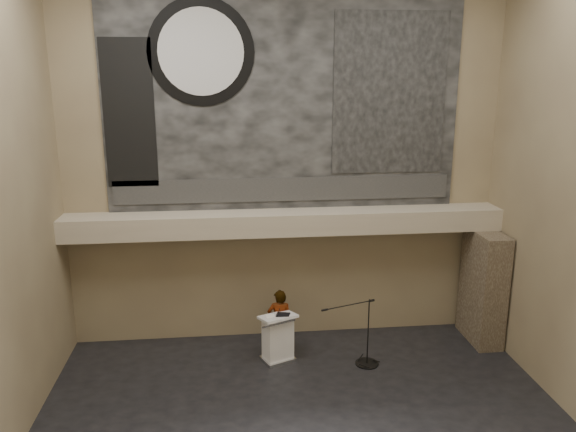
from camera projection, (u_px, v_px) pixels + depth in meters
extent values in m
plane|color=black|center=(307.00, 432.00, 10.11)|extent=(10.00, 10.00, 0.00)
cube|color=#7A674D|center=(284.00, 163.00, 12.89)|extent=(10.00, 0.02, 8.50)
cube|color=#7A674D|center=(372.00, 300.00, 5.19)|extent=(10.00, 0.02, 8.50)
cube|color=tan|center=(286.00, 222.00, 12.83)|extent=(10.00, 0.80, 0.50)
cylinder|color=#B2893D|center=(216.00, 237.00, 12.69)|extent=(0.04, 0.04, 0.06)
cylinder|color=#B2893D|center=(367.00, 232.00, 13.06)|extent=(0.04, 0.04, 0.06)
cube|color=black|center=(284.00, 99.00, 12.50)|extent=(8.00, 0.05, 5.00)
cube|color=#2B2B2B|center=(285.00, 189.00, 12.98)|extent=(7.76, 0.02, 0.55)
cylinder|color=black|center=(201.00, 52.00, 12.02)|extent=(2.30, 0.02, 2.30)
cylinder|color=silver|center=(201.00, 52.00, 12.00)|extent=(1.84, 0.02, 1.84)
cube|color=black|center=(390.00, 94.00, 12.69)|extent=(2.60, 0.02, 3.60)
cube|color=black|center=(129.00, 114.00, 12.18)|extent=(1.10, 0.02, 3.20)
cube|color=#45382A|center=(483.00, 287.00, 13.29)|extent=(0.60, 1.40, 2.70)
cube|color=silver|center=(278.00, 359.00, 12.60)|extent=(0.84, 0.75, 0.08)
cube|color=white|center=(278.00, 338.00, 12.47)|extent=(0.72, 0.62, 0.96)
cube|color=white|center=(278.00, 317.00, 12.32)|extent=(0.92, 0.80, 0.13)
cube|color=black|center=(283.00, 315.00, 12.30)|extent=(0.34, 0.30, 0.04)
cube|color=white|center=(271.00, 317.00, 12.25)|extent=(0.23, 0.30, 0.00)
imported|color=silver|center=(280.00, 322.00, 12.77)|extent=(0.60, 0.42, 1.54)
cylinder|color=black|center=(367.00, 363.00, 12.45)|extent=(0.52, 0.52, 0.02)
cylinder|color=black|center=(368.00, 332.00, 12.26)|extent=(0.03, 0.03, 1.54)
cylinder|color=black|center=(347.00, 305.00, 11.85)|extent=(1.16, 0.42, 0.02)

